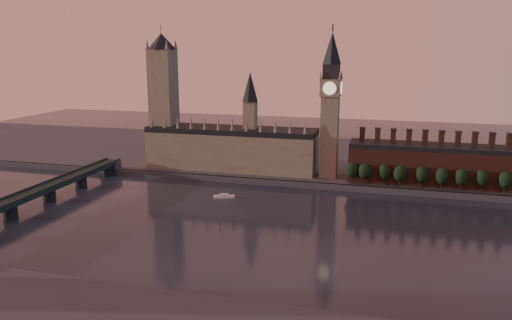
{
  "coord_description": "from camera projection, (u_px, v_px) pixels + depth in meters",
  "views": [
    {
      "loc": [
        50.97,
        -241.57,
        94.73
      ],
      "look_at": [
        -29.27,
        55.0,
        25.84
      ],
      "focal_mm": 35.0,
      "sensor_mm": 36.0,
      "label": 1
    }
  ],
  "objects": [
    {
      "name": "ground",
      "position": [
        282.0,
        233.0,
        261.25
      ],
      "size": [
        900.0,
        900.0,
        0.0
      ],
      "primitive_type": "plane",
      "color": "black",
      "rests_on": "ground"
    },
    {
      "name": "north_bank",
      "position": [
        326.0,
        159.0,
        428.51
      ],
      "size": [
        900.0,
        182.0,
        4.0
      ],
      "color": "#424246",
      "rests_on": "ground"
    },
    {
      "name": "palace_of_westminster",
      "position": [
        232.0,
        146.0,
        381.17
      ],
      "size": [
        130.0,
        30.3,
        74.0
      ],
      "color": "gray",
      "rests_on": "north_bank"
    },
    {
      "name": "victoria_tower",
      "position": [
        164.0,
        95.0,
        387.23
      ],
      "size": [
        24.0,
        24.0,
        108.0
      ],
      "color": "gray",
      "rests_on": "north_bank"
    },
    {
      "name": "big_ben",
      "position": [
        330.0,
        104.0,
        349.88
      ],
      "size": [
        15.0,
        15.0,
        107.0
      ],
      "color": "gray",
      "rests_on": "north_bank"
    },
    {
      "name": "chimney_block",
      "position": [
        431.0,
        164.0,
        340.58
      ],
      "size": [
        110.0,
        25.0,
        37.0
      ],
      "color": "#572D21",
      "rests_on": "north_bank"
    },
    {
      "name": "embankment_tree_0",
      "position": [
        352.0,
        170.0,
        340.28
      ],
      "size": [
        8.6,
        8.6,
        14.88
      ],
      "color": "black",
      "rests_on": "north_bank"
    },
    {
      "name": "embankment_tree_1",
      "position": [
        364.0,
        171.0,
        337.37
      ],
      "size": [
        8.6,
        8.6,
        14.88
      ],
      "color": "black",
      "rests_on": "north_bank"
    },
    {
      "name": "embankment_tree_2",
      "position": [
        384.0,
        172.0,
        335.46
      ],
      "size": [
        8.6,
        8.6,
        14.88
      ],
      "color": "black",
      "rests_on": "north_bank"
    },
    {
      "name": "embankment_tree_3",
      "position": [
        400.0,
        174.0,
        331.3
      ],
      "size": [
        8.6,
        8.6,
        14.88
      ],
      "color": "black",
      "rests_on": "north_bank"
    },
    {
      "name": "embankment_tree_4",
      "position": [
        422.0,
        175.0,
        328.64
      ],
      "size": [
        8.6,
        8.6,
        14.88
      ],
      "color": "black",
      "rests_on": "north_bank"
    },
    {
      "name": "embankment_tree_5",
      "position": [
        442.0,
        176.0,
        324.74
      ],
      "size": [
        8.6,
        8.6,
        14.88
      ],
      "color": "black",
      "rests_on": "north_bank"
    },
    {
      "name": "embankment_tree_6",
      "position": [
        461.0,
        177.0,
        321.73
      ],
      "size": [
        8.6,
        8.6,
        14.88
      ],
      "color": "black",
      "rests_on": "north_bank"
    },
    {
      "name": "embankment_tree_7",
      "position": [
        482.0,
        178.0,
        319.49
      ],
      "size": [
        8.6,
        8.6,
        14.88
      ],
      "color": "black",
      "rests_on": "north_bank"
    },
    {
      "name": "embankment_tree_8",
      "position": [
        505.0,
        180.0,
        315.38
      ],
      "size": [
        8.6,
        8.6,
        14.88
      ],
      "color": "black",
      "rests_on": "north_bank"
    },
    {
      "name": "westminster_bridge",
      "position": [
        27.0,
        199.0,
        296.59
      ],
      "size": [
        14.0,
        200.0,
        11.55
      ],
      "color": "#1C2B25",
      "rests_on": "ground"
    },
    {
      "name": "river_boat",
      "position": [
        224.0,
        196.0,
        322.97
      ],
      "size": [
        14.2,
        7.99,
        2.73
      ],
      "rotation": [
        0.0,
        0.0,
        0.32
      ],
      "color": "silver",
      "rests_on": "ground"
    }
  ]
}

